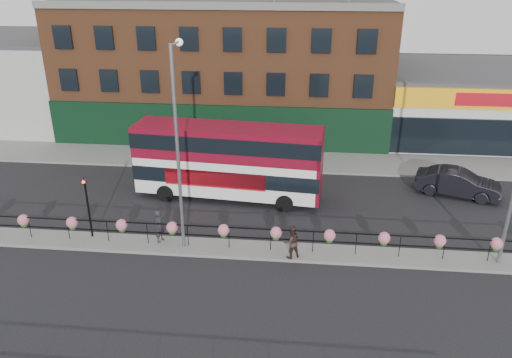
# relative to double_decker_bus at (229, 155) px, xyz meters

# --- Properties ---
(ground) EXTENTS (120.00, 120.00, 0.00)m
(ground) POSITION_rel_double_decker_bus_xyz_m (1.87, -5.92, -2.68)
(ground) COLOR black
(ground) RESTS_ON ground
(north_pavement) EXTENTS (60.00, 4.00, 0.15)m
(north_pavement) POSITION_rel_double_decker_bus_xyz_m (1.87, 6.08, -2.60)
(north_pavement) COLOR slate
(north_pavement) RESTS_ON ground
(median) EXTENTS (60.00, 1.60, 0.15)m
(median) POSITION_rel_double_decker_bus_xyz_m (1.87, -5.92, -2.60)
(median) COLOR slate
(median) RESTS_ON ground
(brick_building) EXTENTS (25.00, 12.21, 10.30)m
(brick_building) POSITION_rel_double_decker_bus_xyz_m (-2.13, 14.03, 2.45)
(brick_building) COLOR brown
(brick_building) RESTS_ON ground
(supermarket) EXTENTS (15.00, 12.25, 5.30)m
(supermarket) POSITION_rel_double_decker_bus_xyz_m (17.87, 13.98, -0.03)
(supermarket) COLOR silver
(supermarket) RESTS_ON ground
(median_railing) EXTENTS (30.04, 0.56, 1.23)m
(median_railing) POSITION_rel_double_decker_bus_xyz_m (1.87, -5.92, -1.63)
(median_railing) COLOR black
(median_railing) RESTS_ON median
(double_decker_bus) EXTENTS (10.96, 3.52, 4.36)m
(double_decker_bus) POSITION_rel_double_decker_bus_xyz_m (0.00, 0.00, 0.00)
(double_decker_bus) COLOR white
(double_decker_bus) RESTS_ON ground
(car) EXTENTS (4.48, 5.80, 1.59)m
(car) POSITION_rel_double_decker_bus_xyz_m (13.43, 1.61, -1.88)
(car) COLOR black
(car) RESTS_ON ground
(pedestrian_a) EXTENTS (0.85, 0.77, 1.65)m
(pedestrian_a) POSITION_rel_double_decker_bus_xyz_m (-2.58, -5.67, -1.70)
(pedestrian_a) COLOR #24232B
(pedestrian_a) RESTS_ON median
(pedestrian_b) EXTENTS (1.30, 1.27, 1.63)m
(pedestrian_b) POSITION_rel_double_decker_bus_xyz_m (3.86, -6.47, -1.71)
(pedestrian_b) COLOR #342420
(pedestrian_b) RESTS_ON median
(lamp_column_west) EXTENTS (0.34, 1.69, 9.61)m
(lamp_column_west) POSITION_rel_double_decker_bus_xyz_m (-1.33, -5.82, 3.17)
(lamp_column_west) COLOR slate
(lamp_column_west) RESTS_ON median
(traffic_light_median) EXTENTS (0.15, 0.28, 3.65)m
(traffic_light_median) POSITION_rel_double_decker_bus_xyz_m (-6.13, -5.53, -0.21)
(traffic_light_median) COLOR black
(traffic_light_median) RESTS_ON median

